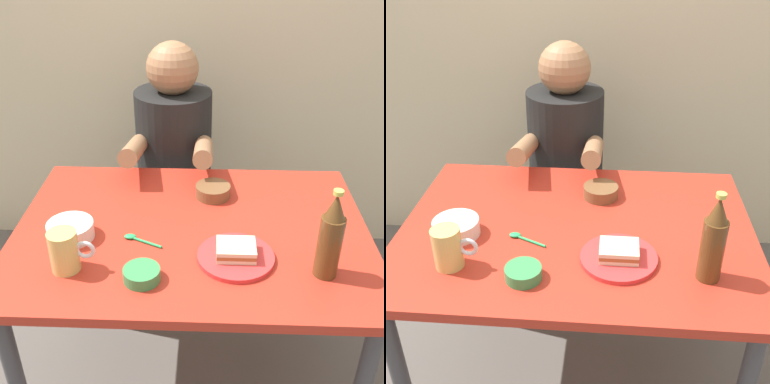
# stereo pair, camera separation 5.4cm
# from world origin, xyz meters

# --- Properties ---
(ground_plane) EXTENTS (6.00, 6.00, 0.00)m
(ground_plane) POSITION_xyz_m (0.00, 0.00, 0.00)
(ground_plane) COLOR #59544F
(dining_table) EXTENTS (1.10, 0.80, 0.74)m
(dining_table) POSITION_xyz_m (0.00, 0.00, 0.65)
(dining_table) COLOR #B72D1E
(dining_table) RESTS_ON ground
(stool) EXTENTS (0.34, 0.34, 0.45)m
(stool) POSITION_xyz_m (-0.10, 0.63, 0.35)
(stool) COLOR #4C4C51
(stool) RESTS_ON ground
(person_seated) EXTENTS (0.33, 0.56, 0.72)m
(person_seated) POSITION_xyz_m (-0.10, 0.62, 0.77)
(person_seated) COLOR black
(person_seated) RESTS_ON stool
(plate_orange) EXTENTS (0.22, 0.22, 0.01)m
(plate_orange) POSITION_xyz_m (0.13, -0.15, 0.75)
(plate_orange) COLOR red
(plate_orange) RESTS_ON dining_table
(sandwich) EXTENTS (0.11, 0.09, 0.04)m
(sandwich) POSITION_xyz_m (0.13, -0.15, 0.77)
(sandwich) COLOR beige
(sandwich) RESTS_ON plate_orange
(beer_mug) EXTENTS (0.13, 0.08, 0.12)m
(beer_mug) POSITION_xyz_m (-0.33, -0.21, 0.80)
(beer_mug) COLOR #D1BC66
(beer_mug) RESTS_ON dining_table
(beer_bottle) EXTENTS (0.06, 0.06, 0.26)m
(beer_bottle) POSITION_xyz_m (0.37, -0.21, 0.86)
(beer_bottle) COLOR #593819
(beer_bottle) RESTS_ON dining_table
(condiment_bowl_brown) EXTENTS (0.12, 0.12, 0.04)m
(condiment_bowl_brown) POSITION_xyz_m (0.07, 0.20, 0.76)
(condiment_bowl_brown) COLOR brown
(condiment_bowl_brown) RESTS_ON dining_table
(rice_bowl_white) EXTENTS (0.14, 0.14, 0.05)m
(rice_bowl_white) POSITION_xyz_m (-0.36, -0.06, 0.77)
(rice_bowl_white) COLOR silver
(rice_bowl_white) RESTS_ON dining_table
(dip_bowl_green) EXTENTS (0.10, 0.10, 0.03)m
(dip_bowl_green) POSITION_xyz_m (-0.12, -0.25, 0.76)
(dip_bowl_green) COLOR #388C4C
(dip_bowl_green) RESTS_ON dining_table
(spoon) EXTENTS (0.12, 0.06, 0.01)m
(spoon) POSITION_xyz_m (-0.16, -0.07, 0.75)
(spoon) COLOR #26A559
(spoon) RESTS_ON dining_table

